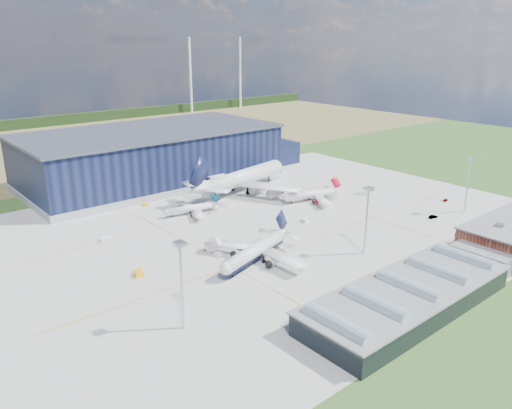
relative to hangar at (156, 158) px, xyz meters
name	(u,v)px	position (x,y,z in m)	size (l,w,h in m)	color
ground	(281,235)	(-2.81, -94.80, -11.62)	(600.00, 600.00, 0.00)	#325B22
apron	(263,227)	(-2.81, -84.80, -11.59)	(220.00, 160.00, 0.08)	#ABABA5
farmland	(63,143)	(-2.81, 125.20, -11.62)	(600.00, 220.00, 0.01)	olive
treeline	(26,123)	(-2.81, 205.20, -7.62)	(600.00, 8.00, 8.00)	black
hangar	(156,158)	(0.00, 0.00, 0.00)	(145.00, 62.00, 26.10)	black
glass_concourse	(416,292)	(-9.26, -154.80, -7.93)	(78.00, 23.00, 8.60)	black
light_mast_west	(181,271)	(-62.81, -124.80, 3.82)	(2.60, 2.60, 23.00)	silver
light_mast_center	(367,210)	(7.19, -124.80, 3.82)	(2.60, 2.60, 23.00)	silver
light_mast_east	(469,176)	(72.19, -124.80, 3.82)	(2.60, 2.60, 23.00)	silver
airliner_navy	(254,244)	(-25.17, -106.80, -5.32)	(38.63, 37.79, 12.60)	white
airliner_red	(311,191)	(34.32, -73.71, -6.76)	(29.79, 29.14, 9.71)	white
airliner_widebody	(243,169)	(20.78, -43.26, -0.99)	(65.15, 63.73, 21.24)	white
airliner_regional	(190,205)	(-15.75, -54.80, -7.55)	(24.92, 24.38, 8.13)	white
gse_tug_a	(139,273)	(-57.82, -91.56, -10.83)	(2.32, 3.79, 1.58)	#F2AB15
gse_van_a	(325,205)	(33.26, -83.54, -10.49)	(2.26, 5.18, 2.26)	white
gse_cart_a	(305,221)	(13.58, -91.05, -10.96)	(2.03, 3.05, 1.32)	white
gse_van_b	(362,193)	(59.51, -82.43, -10.57)	(2.09, 4.56, 2.09)	white
gse_tug_c	(145,204)	(-24.57, -32.80, -10.99)	(1.79, 2.86, 1.25)	#F2AB15
gse_cart_b	(106,239)	(-53.86, -59.31, -10.91)	(2.18, 3.27, 1.42)	white
gse_van_c	(437,252)	(25.11, -140.80, -10.53)	(2.17, 4.53, 2.17)	white
airstair	(213,248)	(-30.64, -92.03, -9.83)	(2.24, 5.59, 3.58)	white
car_a	(446,200)	(80.23, -111.90, -11.06)	(1.31, 3.26, 1.11)	#99999E
car_b	(433,217)	(55.90, -120.58, -10.96)	(1.40, 4.01, 1.32)	#99999E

